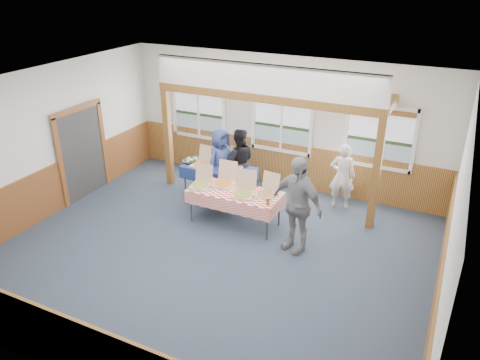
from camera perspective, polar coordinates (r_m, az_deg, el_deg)
name	(u,v)px	position (r m, az deg, el deg)	size (l,w,h in m)	color
floor	(213,252)	(9.14, -3.26, -8.79)	(8.00, 8.00, 0.00)	#26323E
ceiling	(209,88)	(7.84, -3.83, 11.08)	(8.00, 8.00, 0.00)	white
wall_back	(282,123)	(11.34, 5.19, 6.97)	(8.00, 8.00, 0.00)	silver
wall_front	(66,288)	(6.00, -20.41, -12.20)	(8.00, 8.00, 0.00)	silver
wall_left	(47,143)	(10.78, -22.47, 4.20)	(8.00, 8.00, 0.00)	silver
wall_right	(453,227)	(7.46, 24.51, -5.23)	(8.00, 8.00, 0.00)	silver
wainscot_back	(280,163)	(11.68, 4.95, 2.03)	(7.98, 0.05, 1.10)	brown
wainscot_front	(81,353)	(6.67, -18.85, -19.35)	(7.98, 0.05, 1.10)	brown
wainscot_left	(56,188)	(11.15, -21.52, -0.86)	(0.05, 6.98, 1.10)	brown
wainscot_right	(438,285)	(8.00, 22.99, -11.74)	(0.05, 6.98, 1.10)	brown
cased_opening	(82,153)	(11.51, -18.68, 3.10)	(0.06, 1.30, 2.10)	#303030
window_left	(199,108)	(12.24, -5.07, 8.71)	(1.56, 0.10, 1.46)	white
window_mid	(282,120)	(11.28, 5.12, 7.30)	(1.56, 0.10, 1.46)	white
window_right	(380,134)	(10.72, 16.70, 5.40)	(1.56, 0.10, 1.46)	white
post_left	(168,138)	(11.57, -8.76, 5.06)	(0.15, 0.15, 2.40)	brown
post_right	(376,175)	(9.79, 16.25, 0.59)	(0.15, 0.15, 2.40)	brown
cross_beam	(263,98)	(10.02, 2.86, 9.95)	(5.15, 0.18, 0.18)	brown
table_left	(219,170)	(10.93, -2.61, 1.28)	(1.86, 1.34, 0.76)	#303030
table_right	(235,194)	(9.76, -0.65, -1.68)	(1.97, 0.92, 0.76)	#303030
pizza_box_a	(202,163)	(10.97, -4.71, 2.05)	(0.44, 0.52, 0.43)	tan
pizza_box_b	(235,165)	(10.86, -0.61, 1.88)	(0.44, 0.51, 0.43)	tan
pizza_box_c	(201,184)	(9.96, -4.79, -0.44)	(0.44, 0.51, 0.42)	tan
pizza_box_d	(224,182)	(10.00, -1.96, -0.21)	(0.46, 0.54, 0.46)	tan
pizza_box_e	(244,192)	(9.54, 0.45, -1.49)	(0.50, 0.58, 0.46)	tan
pizza_box_f	(266,192)	(9.57, 3.24, -1.46)	(0.43, 0.51, 0.42)	tan
veggie_tray	(191,161)	(11.24, -5.99, 2.38)	(0.41, 0.41, 0.09)	black
drink_glass	(268,201)	(9.18, 3.40, -2.61)	(0.07, 0.07, 0.15)	#A9541C
woman_white	(342,177)	(10.63, 12.36, 0.42)	(0.56, 0.37, 1.54)	silver
woman_black	(239,162)	(11.07, -0.16, 2.26)	(0.79, 0.61, 1.62)	black
man_blue	(221,161)	(11.10, -2.38, 2.33)	(0.79, 0.52, 1.62)	navy
person_grey	(297,204)	(8.84, 6.94, -2.94)	(1.13, 0.47, 1.93)	gray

